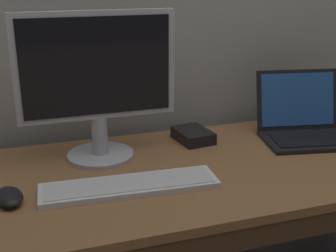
% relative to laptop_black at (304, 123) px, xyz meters
% --- Properties ---
extents(desk, '(1.79, 0.67, 0.75)m').
position_rel_laptop_black_xyz_m(desk, '(-0.43, -0.13, -0.24)').
color(desk, olive).
rests_on(desk, ground).
extents(laptop_black, '(0.35, 0.32, 0.23)m').
position_rel_laptop_black_xyz_m(laptop_black, '(0.00, 0.00, 0.00)').
color(laptop_black, black).
rests_on(laptop_black, desk).
extents(external_monitor, '(0.49, 0.21, 0.46)m').
position_rel_laptop_black_xyz_m(external_monitor, '(-0.73, 0.04, 0.19)').
color(external_monitor, '#B7B7BC').
rests_on(external_monitor, desk).
extents(wired_keyboard, '(0.50, 0.15, 0.02)m').
position_rel_laptop_black_xyz_m(wired_keyboard, '(-0.69, -0.20, -0.04)').
color(wired_keyboard, white).
rests_on(wired_keyboard, desk).
extents(computer_mouse, '(0.09, 0.12, 0.03)m').
position_rel_laptop_black_xyz_m(computer_mouse, '(-1.01, -0.18, -0.04)').
color(computer_mouse, black).
rests_on(computer_mouse, desk).
extents(external_drive_box, '(0.12, 0.16, 0.04)m').
position_rel_laptop_black_xyz_m(external_drive_box, '(-0.39, 0.09, -0.03)').
color(external_drive_box, black).
rests_on(external_drive_box, desk).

